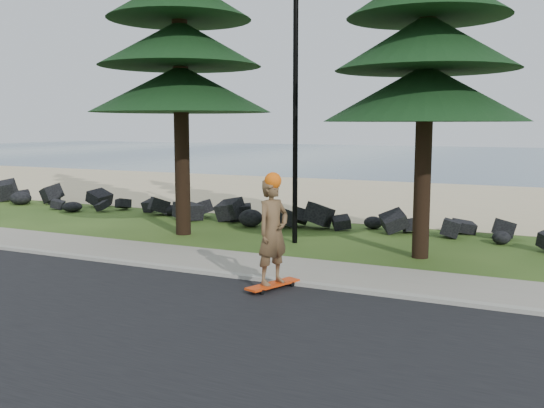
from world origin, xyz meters
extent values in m
plane|color=#294515|center=(0.00, 0.00, 0.00)|extent=(160.00, 160.00, 0.00)
cube|color=black|center=(0.00, -4.50, 0.01)|extent=(160.00, 7.00, 0.02)
cube|color=#A6A396|center=(0.00, -0.90, 0.05)|extent=(160.00, 0.20, 0.10)
cube|color=gray|center=(0.00, 0.20, 0.04)|extent=(160.00, 2.00, 0.08)
cube|color=beige|center=(0.00, 14.50, 0.01)|extent=(160.00, 15.00, 0.01)
cube|color=#3B5A70|center=(0.00, 51.00, 0.00)|extent=(160.00, 58.00, 0.01)
cylinder|color=black|center=(-3.50, 3.00, 6.50)|extent=(0.44, 0.44, 13.00)
cylinder|color=black|center=(3.50, 2.80, 6.00)|extent=(0.40, 0.40, 12.00)
cylinder|color=black|center=(0.00, 3.20, 4.00)|extent=(0.14, 0.14, 8.00)
cube|color=red|center=(1.51, -1.40, 0.12)|extent=(0.70, 1.26, 0.04)
imported|color=brown|center=(1.51, -1.40, 1.17)|extent=(0.72, 0.87, 2.06)
sphere|color=#FF630E|center=(1.51, -1.40, 2.16)|extent=(0.33, 0.33, 0.33)
camera|label=1|loc=(6.43, -11.84, 3.23)|focal=40.00mm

